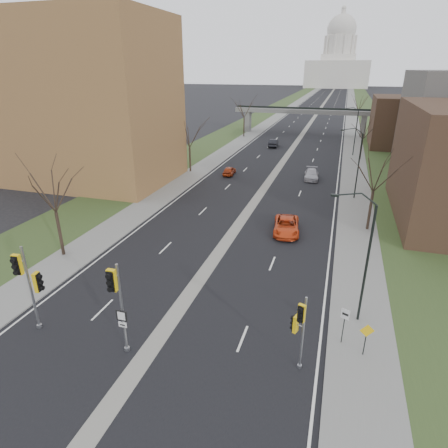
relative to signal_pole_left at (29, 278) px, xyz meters
The scene contains 29 objects.
ground 8.49m from the signal_pole_left, ahead, with size 700.00×700.00×0.00m, color black.
road_surface 151.24m from the signal_pole_left, 87.14° to the left, with size 20.00×600.00×0.01m, color black.
median_strip 151.24m from the signal_pole_left, 87.14° to the left, with size 1.20×600.00×0.02m, color gray.
sidewalk_right 152.31m from the signal_pole_left, 82.63° to the left, with size 4.00×600.00×0.12m, color gray.
sidewalk_left 151.12m from the signal_pole_left, 91.69° to the left, with size 4.00×600.00×0.12m, color gray.
grass_verge_right 153.20m from the signal_pole_left, 80.40° to the left, with size 8.00×600.00×0.10m, color #30431F.
grass_verge_left 151.41m from the signal_pole_left, 93.97° to the left, with size 8.00×600.00×0.10m, color #30431F.
apartment_building 36.80m from the signal_pole_left, 120.78° to the left, with size 25.00×16.00×22.00m, color olive.
commercial_block_far 76.91m from the signal_pole_left, 67.42° to the left, with size 14.00×14.00×10.00m, color #473121.
pedestrian_bridge 81.36m from the signal_pole_left, 84.69° to the left, with size 34.00×3.00×6.45m.
capitol 321.44m from the signal_pole_left, 88.66° to the left, with size 48.00×42.00×55.75m.
streetlight_near 20.05m from the signal_pole_left, 20.72° to the left, with size 2.61×0.20×8.70m.
streetlight_mid 37.98m from the signal_pole_left, 60.70° to the left, with size 2.61×0.20×8.70m.
streetlight_far 61.92m from the signal_pole_left, 72.57° to the left, with size 2.61×0.20×8.70m.
tree_left_a 10.91m from the signal_pole_left, 121.26° to the left, with size 7.20×7.20×9.40m.
tree_left_b 39.46m from the signal_pole_left, 97.98° to the left, with size 6.75×6.75×8.81m.
tree_left_c 73.28m from the signal_pole_left, 94.28° to the left, with size 7.65×7.65×9.99m.
tree_right_a 30.97m from the signal_pole_left, 48.25° to the left, with size 7.20×7.20×9.40m.
tree_right_b 59.69m from the signal_pole_left, 69.87° to the left, with size 6.30×6.30×8.22m.
tree_right_c 98.23m from the signal_pole_left, 77.93° to the left, with size 7.65×7.65×9.99m.
signal_pole_left is the anchor object (origin of this frame).
signal_pole_median 6.28m from the signal_pole_left, ahead, with size 0.67×0.94×5.80m.
signal_pole_right 16.04m from the signal_pole_left, ahead, with size 0.77×1.03×4.62m.
speed_limit_sign 18.96m from the signal_pole_left, 13.32° to the left, with size 0.49×0.22×2.39m.
warning_sign 20.03m from the signal_pole_left, 10.54° to the left, with size 0.81×0.25×2.12m.
car_left_near 39.35m from the signal_pole_left, 88.65° to the left, with size 1.55×3.84×1.31m, color #A83413.
car_left_far 63.42m from the signal_pole_left, 86.87° to the left, with size 1.66×4.75×1.57m, color black.
car_right_near 23.76m from the signal_pole_left, 57.48° to the left, with size 2.46×5.34×1.48m, color red.
car_right_mid 42.81m from the signal_pole_left, 71.86° to the left, with size 2.00×4.93×1.43m, color #AAA8B0.
Camera 1 is at (9.40, -16.02, 15.49)m, focal length 30.00 mm.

